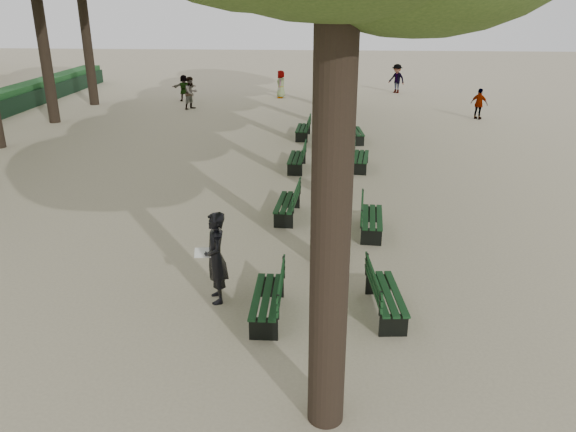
{
  "coord_description": "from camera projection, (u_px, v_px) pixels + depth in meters",
  "views": [
    {
      "loc": [
        1.42,
        -8.61,
        5.73
      ],
      "look_at": [
        0.6,
        3.0,
        1.2
      ],
      "focal_mm": 35.0,
      "sensor_mm": 36.0,
      "label": 1
    }
  ],
  "objects": [
    {
      "name": "bench_left_2",
      "position": [
        297.0,
        162.0,
        19.98
      ],
      "size": [
        0.63,
        1.82,
        0.92
      ],
      "color": "black",
      "rests_on": "ground"
    },
    {
      "name": "bench_left_0",
      "position": [
        267.0,
        304.0,
        10.71
      ],
      "size": [
        0.59,
        1.81,
        0.92
      ],
      "color": "black",
      "rests_on": "ground"
    },
    {
      "name": "bench_left_3",
      "position": [
        303.0,
        132.0,
        24.49
      ],
      "size": [
        0.63,
        1.82,
        0.92
      ],
      "color": "black",
      "rests_on": "ground"
    },
    {
      "name": "pedestrian_d",
      "position": [
        281.0,
        84.0,
        34.18
      ],
      "size": [
        0.37,
        0.82,
        1.64
      ],
      "primitive_type": "imported",
      "rotation": [
        0.0,
        0.0,
        4.67
      ],
      "color": "#262628",
      "rests_on": "ground"
    },
    {
      "name": "pedestrian_a",
      "position": [
        191.0,
        93.0,
        30.7
      ],
      "size": [
        0.76,
        0.9,
        1.75
      ],
      "primitive_type": "imported",
      "rotation": [
        0.0,
        0.0,
        0.98
      ],
      "color": "#262628",
      "rests_on": "ground"
    },
    {
      "name": "pedestrian_e",
      "position": [
        184.0,
        88.0,
        33.18
      ],
      "size": [
        1.45,
        0.65,
        1.53
      ],
      "primitive_type": "imported",
      "rotation": [
        0.0,
        0.0,
        3.39
      ],
      "color": "#262628",
      "rests_on": "ground"
    },
    {
      "name": "man_with_map",
      "position": [
        216.0,
        258.0,
        11.06
      ],
      "size": [
        0.73,
        0.84,
        1.9
      ],
      "color": "black",
      "rests_on": "ground"
    },
    {
      "name": "bench_right_0",
      "position": [
        386.0,
        301.0,
        10.81
      ],
      "size": [
        0.74,
        1.85,
        0.92
      ],
      "color": "black",
      "rests_on": "ground"
    },
    {
      "name": "ground",
      "position": [
        243.0,
        337.0,
        10.17
      ],
      "size": [
        120.0,
        120.0,
        0.0
      ],
      "primitive_type": "plane",
      "color": "tan",
      "rests_on": "ground"
    },
    {
      "name": "pedestrian_b",
      "position": [
        397.0,
        79.0,
        35.96
      ],
      "size": [
        1.11,
        1.05,
        1.81
      ],
      "primitive_type": "imported",
      "rotation": [
        0.0,
        0.0,
        5.54
      ],
      "color": "#262628",
      "rests_on": "ground"
    },
    {
      "name": "bench_right_3",
      "position": [
        356.0,
        135.0,
        23.88
      ],
      "size": [
        0.73,
        1.84,
        0.92
      ],
      "color": "black",
      "rests_on": "ground"
    },
    {
      "name": "bench_left_1",
      "position": [
        287.0,
        208.0,
        15.6
      ],
      "size": [
        0.68,
        1.83,
        0.92
      ],
      "color": "black",
      "rests_on": "ground"
    },
    {
      "name": "bench_right_2",
      "position": [
        360.0,
        161.0,
        20.07
      ],
      "size": [
        0.75,
        1.85,
        0.92
      ],
      "color": "black",
      "rests_on": "ground"
    },
    {
      "name": "bench_right_1",
      "position": [
        372.0,
        223.0,
        14.55
      ],
      "size": [
        0.69,
        1.83,
        0.92
      ],
      "color": "black",
      "rests_on": "ground"
    },
    {
      "name": "pedestrian_c",
      "position": [
        479.0,
        104.0,
        28.14
      ],
      "size": [
        0.89,
        0.81,
        1.53
      ],
      "primitive_type": "imported",
      "rotation": [
        0.0,
        0.0,
        2.45
      ],
      "color": "#262628",
      "rests_on": "ground"
    }
  ]
}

